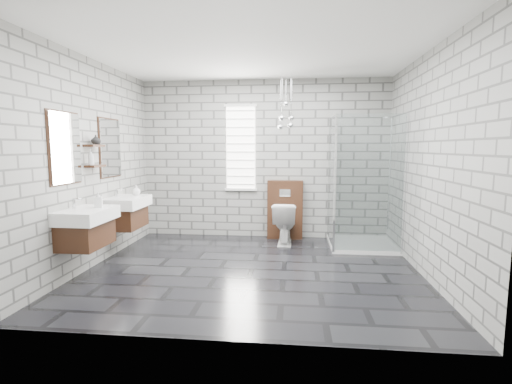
% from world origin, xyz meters
% --- Properties ---
extents(floor, '(4.20, 3.60, 0.02)m').
position_xyz_m(floor, '(0.00, 0.00, -0.01)').
color(floor, black).
rests_on(floor, ground).
extents(ceiling, '(4.20, 3.60, 0.02)m').
position_xyz_m(ceiling, '(0.00, 0.00, 2.71)').
color(ceiling, white).
rests_on(ceiling, wall_back).
extents(wall_back, '(4.20, 0.02, 2.70)m').
position_xyz_m(wall_back, '(0.00, 1.81, 1.35)').
color(wall_back, gray).
rests_on(wall_back, floor).
extents(wall_front, '(4.20, 0.02, 2.70)m').
position_xyz_m(wall_front, '(0.00, -1.81, 1.35)').
color(wall_front, gray).
rests_on(wall_front, floor).
extents(wall_left, '(0.02, 3.60, 2.70)m').
position_xyz_m(wall_left, '(-2.11, 0.00, 1.35)').
color(wall_left, gray).
rests_on(wall_left, floor).
extents(wall_right, '(0.02, 3.60, 2.70)m').
position_xyz_m(wall_right, '(2.11, 0.00, 1.35)').
color(wall_right, gray).
rests_on(wall_right, floor).
extents(vanity_left, '(0.47, 0.70, 1.57)m').
position_xyz_m(vanity_left, '(-1.91, -0.58, 0.76)').
color(vanity_left, '#3C2112').
rests_on(vanity_left, wall_left).
extents(vanity_right, '(0.47, 0.70, 1.57)m').
position_xyz_m(vanity_right, '(-1.91, 0.47, 0.76)').
color(vanity_right, '#3C2112').
rests_on(vanity_right, wall_left).
extents(shelf_lower, '(0.14, 0.30, 0.03)m').
position_xyz_m(shelf_lower, '(-2.03, -0.05, 1.32)').
color(shelf_lower, '#3C2112').
rests_on(shelf_lower, wall_left).
extents(shelf_upper, '(0.14, 0.30, 0.03)m').
position_xyz_m(shelf_upper, '(-2.03, -0.05, 1.58)').
color(shelf_upper, '#3C2112').
rests_on(shelf_upper, wall_left).
extents(window, '(0.56, 0.05, 1.48)m').
position_xyz_m(window, '(-0.40, 1.78, 1.55)').
color(window, white).
rests_on(window, wall_back).
extents(cistern_panel, '(0.60, 0.20, 1.00)m').
position_xyz_m(cistern_panel, '(0.38, 1.70, 0.50)').
color(cistern_panel, '#3C2112').
rests_on(cistern_panel, floor).
extents(flush_plate, '(0.18, 0.01, 0.12)m').
position_xyz_m(flush_plate, '(0.38, 1.60, 0.80)').
color(flush_plate, silver).
rests_on(flush_plate, cistern_panel).
extents(shower_enclosure, '(1.00, 1.00, 2.03)m').
position_xyz_m(shower_enclosure, '(1.50, 1.18, 0.50)').
color(shower_enclosure, white).
rests_on(shower_enclosure, floor).
extents(pendant_cluster, '(0.26, 0.20, 0.86)m').
position_xyz_m(pendant_cluster, '(0.38, 1.38, 2.03)').
color(pendant_cluster, silver).
rests_on(pendant_cluster, ceiling).
extents(toilet, '(0.39, 0.67, 0.68)m').
position_xyz_m(toilet, '(0.38, 1.36, 0.34)').
color(toilet, white).
rests_on(toilet, floor).
extents(soap_bottle_a, '(0.11, 0.11, 0.19)m').
position_xyz_m(soap_bottle_a, '(-1.79, -0.45, 0.94)').
color(soap_bottle_a, '#B2B2B2').
rests_on(soap_bottle_a, vanity_left).
extents(soap_bottle_b, '(0.15, 0.15, 0.15)m').
position_xyz_m(soap_bottle_b, '(-1.82, 0.69, 0.92)').
color(soap_bottle_b, '#B2B2B2').
rests_on(soap_bottle_b, vanity_right).
extents(soap_bottle_c, '(0.08, 0.08, 0.20)m').
position_xyz_m(soap_bottle_c, '(-2.02, -0.16, 1.43)').
color(soap_bottle_c, '#B2B2B2').
rests_on(soap_bottle_c, shelf_lower).
extents(vase, '(0.14, 0.14, 0.12)m').
position_xyz_m(vase, '(-2.02, -0.02, 1.66)').
color(vase, '#B2B2B2').
rests_on(vase, shelf_upper).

